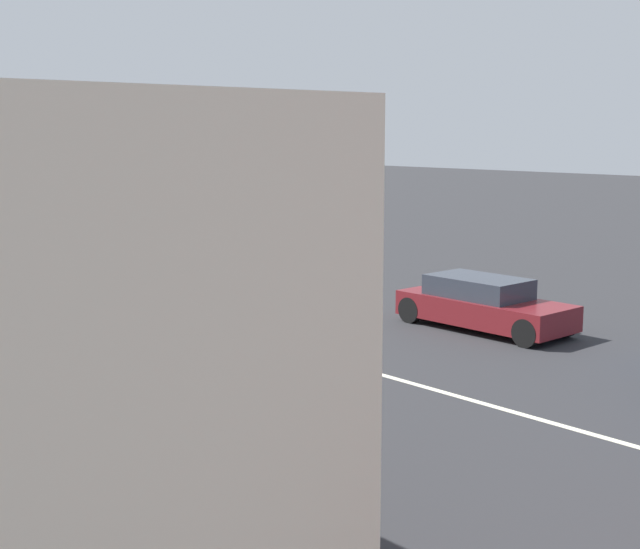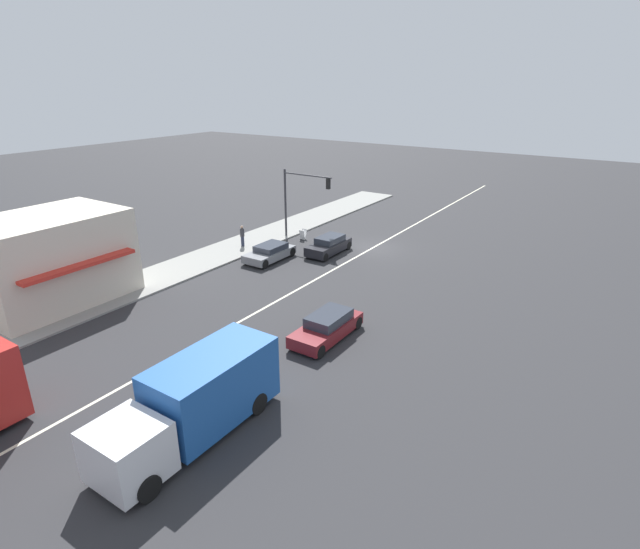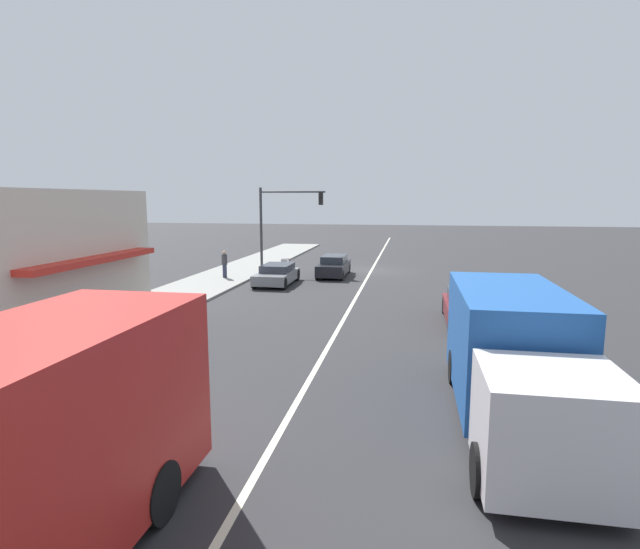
# 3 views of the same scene
# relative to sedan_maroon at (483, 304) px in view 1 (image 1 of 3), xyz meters

# --- Properties ---
(ground_plane) EXTENTS (160.00, 160.00, 0.00)m
(ground_plane) POSITION_rel_sedan_maroon_xyz_m (5.00, 3.56, -0.64)
(ground_plane) COLOR #2B2B2D
(lane_marking_center) EXTENTS (0.16, 60.00, 0.01)m
(lane_marking_center) POSITION_rel_sedan_maroon_xyz_m (5.00, -14.44, -0.64)
(lane_marking_center) COLOR beige
(lane_marking_center) RESTS_ON ground
(sedan_maroon) EXTENTS (1.81, 4.52, 1.33)m
(sedan_maroon) POSITION_rel_sedan_maroon_xyz_m (0.00, 0.00, 0.00)
(sedan_maroon) COLOR maroon
(sedan_maroon) RESTS_ON ground
(sedan_dark) EXTENTS (1.72, 4.18, 1.33)m
(sedan_dark) POSITION_rel_sedan_maroon_xyz_m (7.20, -11.39, -0.00)
(sedan_dark) COLOR black
(sedan_dark) RESTS_ON ground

